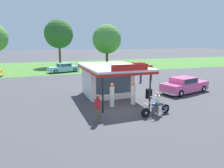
{
  "coord_description": "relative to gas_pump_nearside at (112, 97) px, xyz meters",
  "views": [
    {
      "loc": [
        -5.32,
        -13.04,
        4.72
      ],
      "look_at": [
        0.32,
        2.26,
        1.4
      ],
      "focal_mm": 32.04,
      "sensor_mm": 36.0,
      "label": 1
    }
  ],
  "objects": [
    {
      "name": "motorcycle_with_rider",
      "position": [
        2.21,
        -2.56,
        -0.2
      ],
      "size": [
        2.33,
        0.71,
        1.58
      ],
      "color": "black",
      "rests_on": "ground"
    },
    {
      "name": "gas_pump_offside",
      "position": [
        1.75,
        -0.0,
        -0.02
      ],
      "size": [
        0.44,
        0.44,
        1.82
      ],
      "color": "slate",
      "rests_on": "ground"
    },
    {
      "name": "bystander_admiring_sedan",
      "position": [
        6.84,
        8.23,
        0.04
      ],
      "size": [
        0.34,
        0.34,
        1.69
      ],
      "color": "#2D3351",
      "rests_on": "ground"
    },
    {
      "name": "parked_car_back_row_centre_left",
      "position": [
        -1.06,
        20.53,
        -0.17
      ],
      "size": [
        5.36,
        3.09,
        1.49
      ],
      "color": "#7AC6D1",
      "rests_on": "ground"
    },
    {
      "name": "gas_pump_nearside",
      "position": [
        0.0,
        0.0,
        0.0
      ],
      "size": [
        0.44,
        0.44,
        1.87
      ],
      "color": "slate",
      "rests_on": "ground"
    },
    {
      "name": "tree_oak_left",
      "position": [
        10.48,
        31.87,
        4.83
      ],
      "size": [
        6.74,
        6.74,
        9.06
      ],
      "color": "brown",
      "rests_on": "ground"
    },
    {
      "name": "tree_oak_distant_spare",
      "position": [
        -0.65,
        29.57,
        5.74
      ],
      "size": [
        5.79,
        5.79,
        9.51
      ],
      "color": "brown",
      "rests_on": "ground"
    },
    {
      "name": "bystander_leaning_by_kiosk",
      "position": [
        1.68,
        12.14,
        0.01
      ],
      "size": [
        0.34,
        0.34,
        1.64
      ],
      "color": "brown",
      "rests_on": "ground"
    },
    {
      "name": "ground_plane",
      "position": [
        0.36,
        -0.4,
        -0.85
      ],
      "size": [
        300.0,
        300.0,
        0.0
      ],
      "primitive_type": "plane",
      "color": "#424247"
    },
    {
      "name": "parked_car_back_row_centre",
      "position": [
        11.63,
        17.85,
        -0.2
      ],
      "size": [
        5.04,
        2.53,
        1.45
      ],
      "color": "red",
      "rests_on": "ground"
    },
    {
      "name": "grass_verge_strip",
      "position": [
        0.36,
        29.6,
        -0.85
      ],
      "size": [
        120.0,
        24.0,
        0.01
      ],
      "primitive_type": "cube",
      "color": "#477A33",
      "rests_on": "ground"
    },
    {
      "name": "spare_tire_stack",
      "position": [
        4.15,
        1.7,
        -0.49
      ],
      "size": [
        0.6,
        0.6,
        0.72
      ],
      "color": "black",
      "rests_on": "ground"
    },
    {
      "name": "bystander_strolling_foreground",
      "position": [
        -1.78,
        -2.34,
        0.07
      ],
      "size": [
        0.34,
        0.34,
        1.73
      ],
      "color": "brown",
      "rests_on": "ground"
    },
    {
      "name": "service_station_kiosk",
      "position": [
        0.87,
        3.38,
        0.81
      ],
      "size": [
        4.6,
        7.02,
        3.33
      ],
      "color": "silver",
      "rests_on": "ground"
    },
    {
      "name": "bystander_chatting_near_pumps",
      "position": [
        9.22,
        9.71,
        0.03
      ],
      "size": [
        0.36,
        0.36,
        1.65
      ],
      "color": "brown",
      "rests_on": "ground"
    },
    {
      "name": "featured_classic_sedan",
      "position": [
        8.25,
        1.97,
        -0.14
      ],
      "size": [
        5.49,
        3.01,
        1.53
      ],
      "color": "#E55993",
      "rests_on": "ground"
    }
  ]
}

